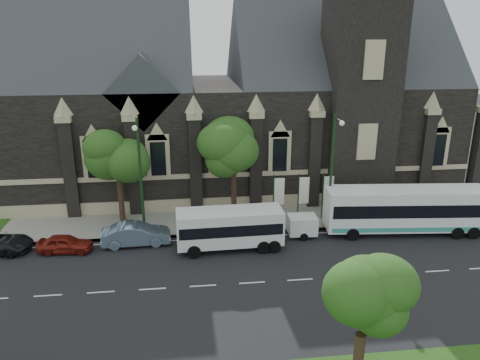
{
  "coord_description": "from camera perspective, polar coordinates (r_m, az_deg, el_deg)",
  "views": [
    {
      "loc": [
        -0.63,
        -24.22,
        14.65
      ],
      "look_at": [
        2.97,
        6.0,
        4.66
      ],
      "focal_mm": 34.12,
      "sensor_mm": 36.0,
      "label": 1
    }
  ],
  "objects": [
    {
      "name": "ground",
      "position": [
        28.31,
        -4.66,
        -13.06
      ],
      "size": [
        160.0,
        160.0,
        0.0
      ],
      "primitive_type": "plane",
      "color": "black",
      "rests_on": "ground"
    },
    {
      "name": "sidewalk",
      "position": [
        36.74,
        -5.28,
        -5.28
      ],
      "size": [
        80.0,
        5.0,
        0.15
      ],
      "primitive_type": "cube",
      "color": "gray",
      "rests_on": "ground"
    },
    {
      "name": "museum",
      "position": [
        43.86,
        0.82,
        9.67
      ],
      "size": [
        40.0,
        17.7,
        29.9
      ],
      "color": "black",
      "rests_on": "ground"
    },
    {
      "name": "tree_park_east",
      "position": [
        19.2,
        15.55,
        -14.06
      ],
      "size": [
        3.4,
        3.4,
        6.28
      ],
      "color": "black",
      "rests_on": "ground"
    },
    {
      "name": "tree_walk_right",
      "position": [
        36.23,
        -0.51,
        4.06
      ],
      "size": [
        4.08,
        4.08,
        7.8
      ],
      "color": "black",
      "rests_on": "ground"
    },
    {
      "name": "tree_walk_left",
      "position": [
        36.41,
        -14.77,
        3.39
      ],
      "size": [
        3.91,
        3.91,
        7.64
      ],
      "color": "black",
      "rests_on": "ground"
    },
    {
      "name": "street_lamp_near",
      "position": [
        34.41,
        11.49,
        1.71
      ],
      "size": [
        0.36,
        1.88,
        9.0
      ],
      "color": "#163319",
      "rests_on": "ground"
    },
    {
      "name": "street_lamp_mid",
      "position": [
        32.91,
        -12.38,
        0.89
      ],
      "size": [
        0.36,
        1.88,
        9.0
      ],
      "color": "#163319",
      "rests_on": "ground"
    },
    {
      "name": "banner_flag_left",
      "position": [
        36.08,
        4.67,
        -1.77
      ],
      "size": [
        0.9,
        0.1,
        4.0
      ],
      "color": "#163319",
      "rests_on": "ground"
    },
    {
      "name": "banner_flag_center",
      "position": [
        36.52,
        7.75,
        -1.63
      ],
      "size": [
        0.9,
        0.1,
        4.0
      ],
      "color": "#163319",
      "rests_on": "ground"
    },
    {
      "name": "banner_flag_right",
      "position": [
        37.05,
        10.75,
        -1.49
      ],
      "size": [
        0.9,
        0.1,
        4.0
      ],
      "color": "#163319",
      "rests_on": "ground"
    },
    {
      "name": "tour_coach",
      "position": [
        36.48,
        19.99,
        -3.43
      ],
      "size": [
        12.15,
        3.66,
        3.49
      ],
      "rotation": [
        0.0,
        0.0,
        -0.09
      ],
      "color": "white",
      "rests_on": "ground"
    },
    {
      "name": "shuttle_bus",
      "position": [
        31.96,
        -1.26,
        -5.84
      ],
      "size": [
        7.42,
        2.76,
        2.84
      ],
      "rotation": [
        0.0,
        0.0,
        0.03
      ],
      "color": "white",
      "rests_on": "ground"
    },
    {
      "name": "box_trailer",
      "position": [
        34.34,
        7.78,
        -5.58
      ],
      "size": [
        3.04,
        1.79,
        1.61
      ],
      "rotation": [
        0.0,
        0.0,
        -0.03
      ],
      "color": "silver",
      "rests_on": "ground"
    },
    {
      "name": "sedan",
      "position": [
        33.65,
        -12.87,
        -6.62
      ],
      "size": [
        4.94,
        1.96,
        1.6
      ],
      "primitive_type": "imported",
      "rotation": [
        0.0,
        0.0,
        1.63
      ],
      "color": "slate",
      "rests_on": "ground"
    },
    {
      "name": "car_far_red",
      "position": [
        34.05,
        -21.02,
        -7.44
      ],
      "size": [
        3.8,
        1.79,
        1.26
      ],
      "primitive_type": "imported",
      "rotation": [
        0.0,
        0.0,
        1.49
      ],
      "color": "maroon",
      "rests_on": "ground"
    }
  ]
}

